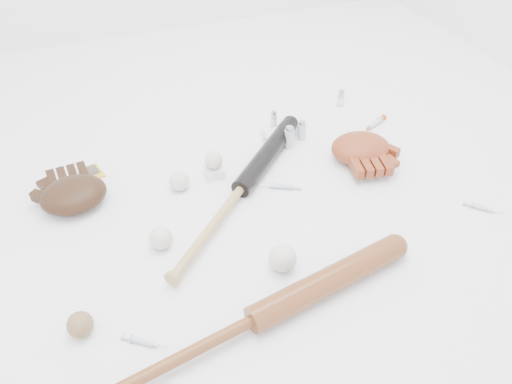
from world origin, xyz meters
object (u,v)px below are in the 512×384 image
object	(u,v)px
bat_dark	(241,188)
pedestal	(214,171)
bat_wood	(255,319)
glove_dark	(73,194)

from	to	relation	value
bat_dark	pedestal	distance (m)	0.15
bat_dark	bat_wood	bearing A→B (deg)	-149.84
bat_dark	bat_wood	xyz separation A→B (m)	(-0.14, -0.50, 0.00)
pedestal	bat_wood	bearing A→B (deg)	-98.27
bat_wood	bat_dark	bearing A→B (deg)	63.47
pedestal	bat_dark	bearing A→B (deg)	-69.23
glove_dark	bat_dark	bearing A→B (deg)	-20.94
bat_dark	glove_dark	xyz separation A→B (m)	(-0.52, 0.15, 0.01)
bat_dark	glove_dark	world-z (taller)	glove_dark
glove_dark	pedestal	size ratio (longest dim) A/B	3.91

